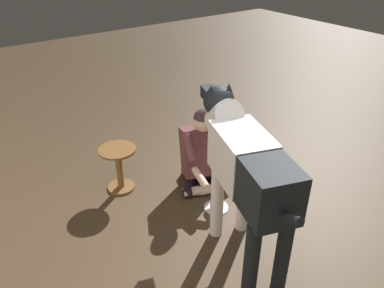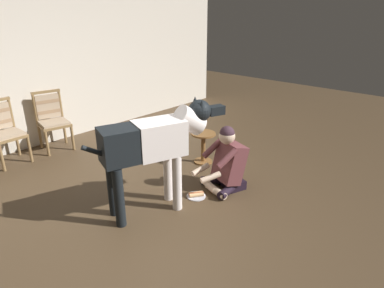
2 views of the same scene
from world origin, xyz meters
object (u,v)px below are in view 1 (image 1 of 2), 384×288
object	(u,v)px
person_sitting_on_floor	(202,154)
round_side_table	(119,165)
hot_dog_on_plate	(216,206)
large_dog	(244,165)

from	to	relation	value
person_sitting_on_floor	round_side_table	xyz separation A→B (m)	(0.43, 0.76, -0.08)
hot_dog_on_plate	round_side_table	xyz separation A→B (m)	(0.85, 0.61, 0.26)
large_dog	round_side_table	distance (m)	1.54
person_sitting_on_floor	round_side_table	size ratio (longest dim) A/B	1.81
round_side_table	hot_dog_on_plate	bearing A→B (deg)	-144.28
round_side_table	person_sitting_on_floor	bearing A→B (deg)	-119.35
large_dog	hot_dog_on_plate	size ratio (longest dim) A/B	6.69
large_dog	round_side_table	world-z (taller)	large_dog
person_sitting_on_floor	hot_dog_on_plate	xyz separation A→B (m)	(-0.43, 0.14, -0.34)
hot_dog_on_plate	round_side_table	size ratio (longest dim) A/B	0.50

